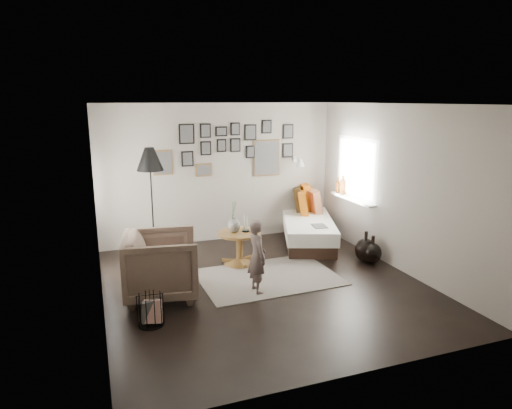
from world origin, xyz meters
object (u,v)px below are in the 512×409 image
object	(u,v)px
daybed	(306,225)
armchair	(162,265)
pedestal_table	(240,250)
child	(257,257)
floor_lamp	(150,163)
demijohn_large	(365,250)
demijohn_small	(372,253)
vase	(234,223)
magazine_basket	(151,310)

from	to	relation	value
daybed	armchair	distance (m)	3.38
pedestal_table	armchair	xyz separation A→B (m)	(-1.38, -0.81, 0.19)
pedestal_table	child	distance (m)	1.16
pedestal_table	floor_lamp	distance (m)	2.04
demijohn_large	child	bearing A→B (deg)	-165.65
daybed	armchair	bearing A→B (deg)	-131.05
pedestal_table	demijohn_small	world-z (taller)	pedestal_table
vase	demijohn_small	world-z (taller)	vase
vase	magazine_basket	size ratio (longest dim) A/B	1.32
vase	demijohn_large	bearing A→B (deg)	-15.99
daybed	magazine_basket	world-z (taller)	daybed
demijohn_small	demijohn_large	bearing A→B (deg)	115.22
floor_lamp	demijohn_large	bearing A→B (deg)	-22.57
demijohn_large	armchair	bearing A→B (deg)	-176.18
armchair	magazine_basket	bearing A→B (deg)	170.52
demijohn_small	magazine_basket	bearing A→B (deg)	-166.52
child	pedestal_table	bearing A→B (deg)	-8.79
pedestal_table	magazine_basket	bearing A→B (deg)	-135.84
vase	daybed	size ratio (longest dim) A/B	0.23
armchair	demijohn_small	bearing A→B (deg)	-79.32
floor_lamp	demijohn_small	world-z (taller)	floor_lamp
demijohn_large	demijohn_small	size ratio (longest dim) A/B	1.10
demijohn_large	child	xyz separation A→B (m)	(-2.13, -0.54, 0.32)
magazine_basket	child	xyz separation A→B (m)	(1.54, 0.47, 0.34)
floor_lamp	child	size ratio (longest dim) A/B	1.81
demijohn_large	floor_lamp	bearing A→B (deg)	157.43
pedestal_table	armchair	bearing A→B (deg)	-149.61
floor_lamp	demijohn_large	distance (m)	3.85
floor_lamp	demijohn_large	world-z (taller)	floor_lamp
daybed	child	xyz separation A→B (m)	(-1.69, -1.92, 0.22)
magazine_basket	floor_lamp	bearing A→B (deg)	81.21
demijohn_small	armchair	bearing A→B (deg)	-178.22
vase	demijohn_small	distance (m)	2.34
demijohn_small	child	distance (m)	2.25
demijohn_small	child	bearing A→B (deg)	-169.01
daybed	demijohn_small	bearing A→B (deg)	-51.10
demijohn_large	magazine_basket	bearing A→B (deg)	-164.57
vase	armchair	world-z (taller)	vase
floor_lamp	armchair	bearing A→B (deg)	-93.85
vase	child	xyz separation A→B (m)	(-0.03, -1.15, -0.19)
pedestal_table	floor_lamp	bearing A→B (deg)	148.26
vase	floor_lamp	bearing A→B (deg)	147.24
floor_lamp	daybed	bearing A→B (deg)	0.08
floor_lamp	magazine_basket	world-z (taller)	floor_lamp
demijohn_large	child	distance (m)	2.22
child	vase	bearing A→B (deg)	-4.72
demijohn_large	daybed	bearing A→B (deg)	107.68
pedestal_table	armchair	world-z (taller)	armchair
floor_lamp	child	distance (m)	2.50
demijohn_small	child	world-z (taller)	child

